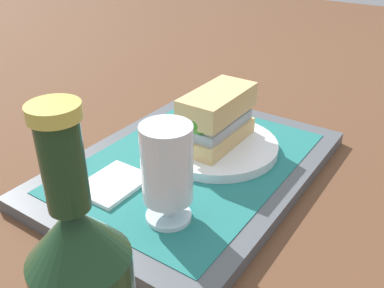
% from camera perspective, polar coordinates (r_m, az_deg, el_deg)
% --- Properties ---
extents(ground_plane, '(3.00, 3.00, 0.00)m').
position_cam_1_polar(ground_plane, '(0.64, 0.00, -3.91)').
color(ground_plane, brown).
extents(tray, '(0.44, 0.32, 0.02)m').
position_cam_1_polar(tray, '(0.64, 0.00, -3.15)').
color(tray, '#4C5156').
rests_on(tray, ground_plane).
extents(placemat, '(0.38, 0.27, 0.00)m').
position_cam_1_polar(placemat, '(0.63, 0.00, -2.34)').
color(placemat, '#1E6B66').
rests_on(placemat, tray).
extents(plate, '(0.19, 0.19, 0.01)m').
position_cam_1_polar(plate, '(0.66, 3.32, -0.25)').
color(plate, white).
rests_on(plate, placemat).
extents(sandwich, '(0.13, 0.06, 0.08)m').
position_cam_1_polar(sandwich, '(0.63, 3.28, 3.60)').
color(sandwich, tan).
rests_on(sandwich, plate).
extents(beer_glass, '(0.06, 0.06, 0.12)m').
position_cam_1_polar(beer_glass, '(0.48, -3.37, -3.63)').
color(beer_glass, silver).
rests_on(beer_glass, placemat).
extents(napkin_folded, '(0.09, 0.07, 0.01)m').
position_cam_1_polar(napkin_folded, '(0.58, -10.63, -5.30)').
color(napkin_folded, white).
rests_on(napkin_folded, placemat).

